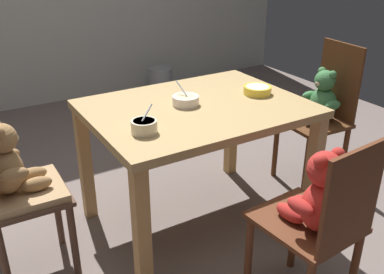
{
  "coord_description": "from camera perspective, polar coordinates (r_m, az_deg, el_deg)",
  "views": [
    {
      "loc": [
        -1.15,
        -1.85,
        1.57
      ],
      "look_at": [
        0.0,
        0.05,
        0.54
      ],
      "focal_mm": 40.66,
      "sensor_mm": 36.0,
      "label": 1
    }
  ],
  "objects": [
    {
      "name": "ground_plane",
      "position": [
        2.69,
        0.56,
        -11.19
      ],
      "size": [
        5.2,
        5.2,
        0.04
      ],
      "color": "#72635D"
    },
    {
      "name": "dining_table",
      "position": [
        2.37,
        0.63,
        1.84
      ],
      "size": [
        1.15,
        0.87,
        0.74
      ],
      "color": "tan",
      "rests_on": "ground_plane"
    },
    {
      "name": "teddy_chair_near_left",
      "position": [
        2.17,
        -22.53,
        -5.05
      ],
      "size": [
        0.38,
        0.38,
        0.95
      ],
      "rotation": [
        0.0,
        0.0,
        -0.02
      ],
      "color": "#4E3426",
      "rests_on": "ground_plane"
    },
    {
      "name": "teddy_chair_near_right",
      "position": [
        3.0,
        16.61,
        3.91
      ],
      "size": [
        0.41,
        0.4,
        0.95
      ],
      "rotation": [
        0.0,
        0.0,
        3.08
      ],
      "color": "#512C16",
      "rests_on": "ground_plane"
    },
    {
      "name": "teddy_chair_near_front",
      "position": [
        1.89,
        16.29,
        -8.9
      ],
      "size": [
        0.4,
        0.44,
        0.88
      ],
      "rotation": [
        0.0,
        0.0,
        1.65
      ],
      "color": "#592E19",
      "rests_on": "ground_plane"
    },
    {
      "name": "porridge_bowl_cream_near_left",
      "position": [
        1.99,
        -6.3,
        1.4
      ],
      "size": [
        0.12,
        0.12,
        0.12
      ],
      "color": "beige",
      "rests_on": "dining_table"
    },
    {
      "name": "porridge_bowl_yellow_near_right",
      "position": [
        2.52,
        8.57,
        6.13
      ],
      "size": [
        0.16,
        0.16,
        0.05
      ],
      "color": "yellow",
      "rests_on": "dining_table"
    },
    {
      "name": "porridge_bowl_white_center",
      "position": [
        2.32,
        -0.86,
        4.85
      ],
      "size": [
        0.14,
        0.15,
        0.12
      ],
      "color": "white",
      "rests_on": "dining_table"
    },
    {
      "name": "metal_pail",
      "position": [
        4.7,
        -4.11,
        7.28
      ],
      "size": [
        0.25,
        0.25,
        0.3
      ],
      "primitive_type": "cylinder",
      "color": "#93969B",
      "rests_on": "ground_plane"
    }
  ]
}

